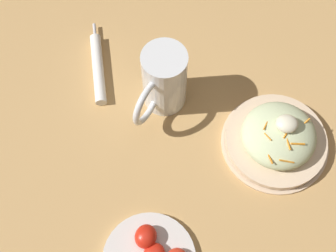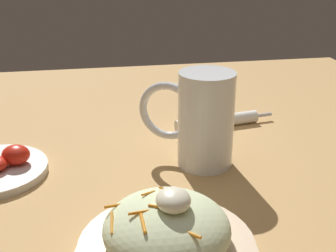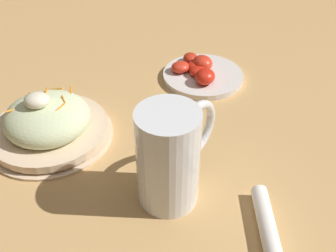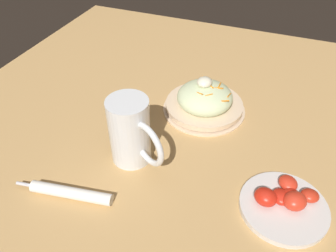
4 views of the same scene
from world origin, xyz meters
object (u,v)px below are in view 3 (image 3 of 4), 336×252
Objects in this scene: salad_plate at (48,124)px; tomato_plate at (201,73)px; beer_mug at (170,159)px; napkin_roll at (270,240)px.

tomato_plate is at bearing 44.13° from salad_plate.
beer_mug is 0.76× the size of napkin_roll.
beer_mug is 0.35m from tomato_plate.
tomato_plate is (0.01, 0.34, -0.06)m from beer_mug.
tomato_plate is (0.25, 0.24, -0.02)m from salad_plate.
salad_plate reaches higher than napkin_roll.
beer_mug reaches higher than tomato_plate.
napkin_roll is at bearing -24.03° from salad_plate.
napkin_roll is 0.43m from tomato_plate.
salad_plate is at bearing 156.56° from beer_mug.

